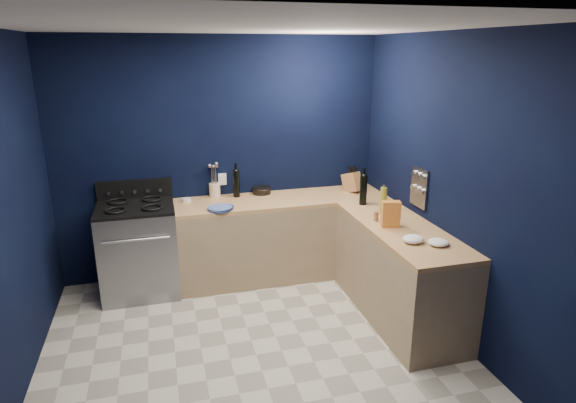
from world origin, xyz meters
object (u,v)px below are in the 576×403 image
object	(u,v)px
gas_range	(139,251)
knife_block	(352,182)
crouton_bag	(391,214)
plate_stack	(220,208)
utensil_crock	(215,190)

from	to	relation	value
gas_range	knife_block	world-z (taller)	knife_block
knife_block	crouton_bag	bearing A→B (deg)	-120.34
gas_range	plate_stack	bearing A→B (deg)	-13.58
gas_range	knife_block	distance (m)	2.43
gas_range	knife_block	size ratio (longest dim) A/B	4.30
plate_stack	utensil_crock	world-z (taller)	utensil_crock
gas_range	knife_block	bearing A→B (deg)	1.68
crouton_bag	knife_block	bearing A→B (deg)	97.06
utensil_crock	crouton_bag	world-z (taller)	crouton_bag
plate_stack	utensil_crock	bearing A→B (deg)	89.38
gas_range	crouton_bag	size ratio (longest dim) A/B	3.80
plate_stack	knife_block	distance (m)	1.56
plate_stack	knife_block	xyz separation A→B (m)	(1.54, 0.27, 0.09)
gas_range	plate_stack	world-z (taller)	plate_stack
utensil_crock	crouton_bag	xyz separation A→B (m)	(1.42, -1.37, 0.05)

